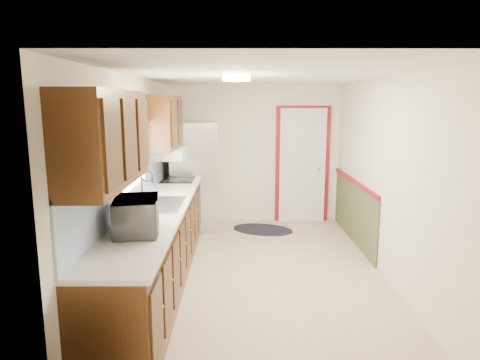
{
  "coord_description": "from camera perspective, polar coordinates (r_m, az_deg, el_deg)",
  "views": [
    {
      "loc": [
        -0.29,
        -4.97,
        2.11
      ],
      "look_at": [
        -0.26,
        0.25,
        1.15
      ],
      "focal_mm": 32.0,
      "sensor_mm": 36.0,
      "label": 1
    }
  ],
  "objects": [
    {
      "name": "room_shell",
      "position": [
        5.06,
        2.95,
        0.05
      ],
      "size": [
        3.2,
        5.2,
        2.52
      ],
      "color": "tan",
      "rests_on": "ground"
    },
    {
      "name": "kitchen_run",
      "position": [
        4.95,
        -11.39,
        -5.03
      ],
      "size": [
        0.63,
        4.0,
        2.2
      ],
      "color": "#3A1F0D",
      "rests_on": "ground"
    },
    {
      "name": "back_wall_trim",
      "position": [
        7.4,
        9.66,
        0.76
      ],
      "size": [
        1.12,
        2.3,
        2.08
      ],
      "color": "maroon",
      "rests_on": "ground"
    },
    {
      "name": "ceiling_fixture",
      "position": [
        4.78,
        -0.47,
        13.42
      ],
      "size": [
        0.3,
        0.3,
        0.06
      ],
      "primitive_type": "cylinder",
      "color": "#FFD88C",
      "rests_on": "room_shell"
    },
    {
      "name": "microwave",
      "position": [
        3.96,
        -13.65,
        -4.13
      ],
      "size": [
        0.41,
        0.62,
        0.39
      ],
      "primitive_type": "imported",
      "rotation": [
        0.0,
        0.0,
        1.75
      ],
      "color": "white",
      "rests_on": "kitchen_run"
    },
    {
      "name": "refrigerator",
      "position": [
        7.16,
        -6.18,
        0.55
      ],
      "size": [
        0.83,
        0.79,
        1.78
      ],
      "rotation": [
        0.0,
        0.0,
        0.14
      ],
      "color": "#B7B7BC",
      "rests_on": "ground"
    },
    {
      "name": "rug",
      "position": [
        7.2,
        3.05,
        -6.6
      ],
      "size": [
        1.17,
        0.96,
        0.01
      ],
      "primitive_type": "ellipsoid",
      "rotation": [
        0.0,
        0.0,
        -0.34
      ],
      "color": "black",
      "rests_on": "ground"
    },
    {
      "name": "cooktop",
      "position": [
        6.54,
        -8.24,
        0.08
      ],
      "size": [
        0.48,
        0.58,
        0.02
      ],
      "primitive_type": "cube",
      "color": "black",
      "rests_on": "kitchen_run"
    }
  ]
}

